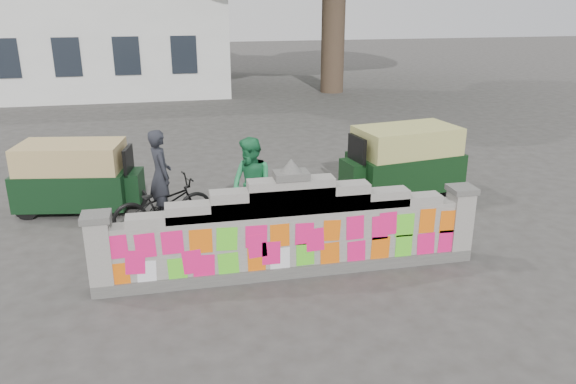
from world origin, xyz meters
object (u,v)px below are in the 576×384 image
Objects in this scene: pedestrian at (252,186)px; rickshaw_left at (76,176)px; cyclist_rider at (161,187)px; cyclist_bike at (163,204)px; rickshaw_right at (403,160)px.

rickshaw_left is at bearing -149.85° from pedestrian.
cyclist_bike is at bearing -0.00° from cyclist_rider.
pedestrian is 0.64× the size of rickshaw_right.
cyclist_rider reaches higher than rickshaw_left.
cyclist_rider is (0.00, 0.00, 0.37)m from cyclist_bike.
rickshaw_right is (3.76, 1.46, -0.12)m from pedestrian.
rickshaw_left is 7.28m from rickshaw_right.
cyclist_rider is at bearing -135.92° from pedestrian.
rickshaw_left is at bearing 34.17° from cyclist_rider.
rickshaw_left reaches higher than cyclist_bike.
rickshaw_left is 0.93× the size of rickshaw_right.
cyclist_bike is 1.82m from pedestrian.
cyclist_rider is 5.56m from rickshaw_right.
rickshaw_left is at bearing -13.24° from rickshaw_right.
cyclist_rider reaches higher than cyclist_bike.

